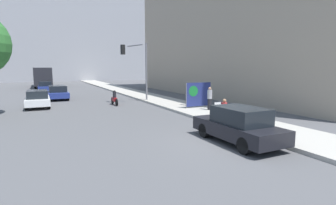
{
  "coord_description": "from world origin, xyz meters",
  "views": [
    {
      "loc": [
        -6.91,
        -8.88,
        3.15
      ],
      "look_at": [
        0.22,
        5.86,
        0.99
      ],
      "focal_mm": 28.0,
      "sensor_mm": 36.0,
      "label": 1
    }
  ],
  "objects_px": {
    "seated_protester": "(225,109)",
    "parked_car_curbside": "(238,125)",
    "jogger_on_sidewalk": "(210,98)",
    "protest_banner": "(198,94)",
    "pedestrian_behind": "(188,95)",
    "city_bus_on_road": "(43,76)",
    "motorcycle_on_road": "(114,99)",
    "traffic_light_pole": "(138,62)",
    "car_on_road_nearest": "(38,99)",
    "car_on_road_distant": "(45,86)",
    "car_on_road_midblock": "(58,92)"
  },
  "relations": [
    {
      "from": "motorcycle_on_road",
      "to": "traffic_light_pole",
      "type": "bearing_deg",
      "value": 19.43
    },
    {
      "from": "protest_banner",
      "to": "car_on_road_midblock",
      "type": "height_order",
      "value": "protest_banner"
    },
    {
      "from": "jogger_on_sidewalk",
      "to": "car_on_road_distant",
      "type": "bearing_deg",
      "value": -31.45
    },
    {
      "from": "seated_protester",
      "to": "motorcycle_on_road",
      "type": "xyz_separation_m",
      "value": [
        -3.89,
        10.02,
        -0.28
      ]
    },
    {
      "from": "protest_banner",
      "to": "city_bus_on_road",
      "type": "relative_size",
      "value": 0.2
    },
    {
      "from": "city_bus_on_road",
      "to": "motorcycle_on_road",
      "type": "bearing_deg",
      "value": -78.75
    },
    {
      "from": "seated_protester",
      "to": "protest_banner",
      "type": "distance_m",
      "value": 4.91
    },
    {
      "from": "motorcycle_on_road",
      "to": "car_on_road_distant",
      "type": "bearing_deg",
      "value": 106.97
    },
    {
      "from": "pedestrian_behind",
      "to": "parked_car_curbside",
      "type": "relative_size",
      "value": 0.38
    },
    {
      "from": "pedestrian_behind",
      "to": "parked_car_curbside",
      "type": "xyz_separation_m",
      "value": [
        -3.15,
        -9.6,
        -0.24
      ]
    },
    {
      "from": "traffic_light_pole",
      "to": "car_on_road_distant",
      "type": "relative_size",
      "value": 1.22
    },
    {
      "from": "seated_protester",
      "to": "motorcycle_on_road",
      "type": "distance_m",
      "value": 10.75
    },
    {
      "from": "parked_car_curbside",
      "to": "pedestrian_behind",
      "type": "bearing_deg",
      "value": 71.84
    },
    {
      "from": "protest_banner",
      "to": "parked_car_curbside",
      "type": "relative_size",
      "value": 0.52
    },
    {
      "from": "car_on_road_midblock",
      "to": "car_on_road_distant",
      "type": "xyz_separation_m",
      "value": [
        -1.02,
        10.27,
        -0.02
      ]
    },
    {
      "from": "jogger_on_sidewalk",
      "to": "city_bus_on_road",
      "type": "height_order",
      "value": "city_bus_on_road"
    },
    {
      "from": "car_on_road_nearest",
      "to": "motorcycle_on_road",
      "type": "xyz_separation_m",
      "value": [
        5.91,
        -1.47,
        -0.15
      ]
    },
    {
      "from": "protest_banner",
      "to": "car_on_road_nearest",
      "type": "height_order",
      "value": "protest_banner"
    },
    {
      "from": "car_on_road_midblock",
      "to": "protest_banner",
      "type": "bearing_deg",
      "value": -52.1
    },
    {
      "from": "jogger_on_sidewalk",
      "to": "parked_car_curbside",
      "type": "relative_size",
      "value": 0.38
    },
    {
      "from": "motorcycle_on_road",
      "to": "city_bus_on_road",
      "type": "bearing_deg",
      "value": 101.25
    },
    {
      "from": "motorcycle_on_road",
      "to": "parked_car_curbside",
      "type": "bearing_deg",
      "value": -82.47
    },
    {
      "from": "traffic_light_pole",
      "to": "parked_car_curbside",
      "type": "height_order",
      "value": "traffic_light_pole"
    },
    {
      "from": "parked_car_curbside",
      "to": "car_on_road_distant",
      "type": "bearing_deg",
      "value": 102.84
    },
    {
      "from": "pedestrian_behind",
      "to": "city_bus_on_road",
      "type": "bearing_deg",
      "value": -45.36
    },
    {
      "from": "pedestrian_behind",
      "to": "city_bus_on_road",
      "type": "xyz_separation_m",
      "value": [
        -10.24,
        30.61,
        0.85
      ]
    },
    {
      "from": "pedestrian_behind",
      "to": "motorcycle_on_road",
      "type": "bearing_deg",
      "value": -12.8
    },
    {
      "from": "motorcycle_on_road",
      "to": "jogger_on_sidewalk",
      "type": "bearing_deg",
      "value": -51.67
    },
    {
      "from": "parked_car_curbside",
      "to": "car_on_road_distant",
      "type": "xyz_separation_m",
      "value": [
        -6.94,
        30.46,
        -0.07
      ]
    },
    {
      "from": "city_bus_on_road",
      "to": "seated_protester",
      "type": "bearing_deg",
      "value": -75.93
    },
    {
      "from": "pedestrian_behind",
      "to": "traffic_light_pole",
      "type": "distance_m",
      "value": 6.12
    },
    {
      "from": "traffic_light_pole",
      "to": "car_on_road_nearest",
      "type": "distance_m",
      "value": 8.9
    },
    {
      "from": "car_on_road_midblock",
      "to": "motorcycle_on_road",
      "type": "bearing_deg",
      "value": -57.96
    },
    {
      "from": "traffic_light_pole",
      "to": "car_on_road_midblock",
      "type": "xyz_separation_m",
      "value": [
        -6.56,
        5.73,
        -3.03
      ]
    },
    {
      "from": "pedestrian_behind",
      "to": "protest_banner",
      "type": "distance_m",
      "value": 1.29
    },
    {
      "from": "jogger_on_sidewalk",
      "to": "protest_banner",
      "type": "relative_size",
      "value": 0.73
    },
    {
      "from": "protest_banner",
      "to": "motorcycle_on_road",
      "type": "distance_m",
      "value": 7.37
    },
    {
      "from": "traffic_light_pole",
      "to": "city_bus_on_road",
      "type": "bearing_deg",
      "value": 106.7
    },
    {
      "from": "parked_car_curbside",
      "to": "car_on_road_nearest",
      "type": "relative_size",
      "value": 0.96
    },
    {
      "from": "protest_banner",
      "to": "pedestrian_behind",
      "type": "bearing_deg",
      "value": 97.19
    },
    {
      "from": "protest_banner",
      "to": "traffic_light_pole",
      "type": "relative_size",
      "value": 0.42
    },
    {
      "from": "traffic_light_pole",
      "to": "parked_car_curbside",
      "type": "relative_size",
      "value": 1.24
    },
    {
      "from": "jogger_on_sidewalk",
      "to": "traffic_light_pole",
      "type": "distance_m",
      "value": 8.41
    },
    {
      "from": "seated_protester",
      "to": "car_on_road_midblock",
      "type": "height_order",
      "value": "car_on_road_midblock"
    },
    {
      "from": "jogger_on_sidewalk",
      "to": "pedestrian_behind",
      "type": "xyz_separation_m",
      "value": [
        -0.27,
        2.6,
        -0.0
      ]
    },
    {
      "from": "pedestrian_behind",
      "to": "car_on_road_distant",
      "type": "relative_size",
      "value": 0.37
    },
    {
      "from": "seated_protester",
      "to": "car_on_road_nearest",
      "type": "relative_size",
      "value": 0.27
    },
    {
      "from": "seated_protester",
      "to": "parked_car_curbside",
      "type": "relative_size",
      "value": 0.28
    },
    {
      "from": "traffic_light_pole",
      "to": "car_on_road_nearest",
      "type": "height_order",
      "value": "traffic_light_pole"
    },
    {
      "from": "seated_protester",
      "to": "parked_car_curbside",
      "type": "height_order",
      "value": "parked_car_curbside"
    }
  ]
}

